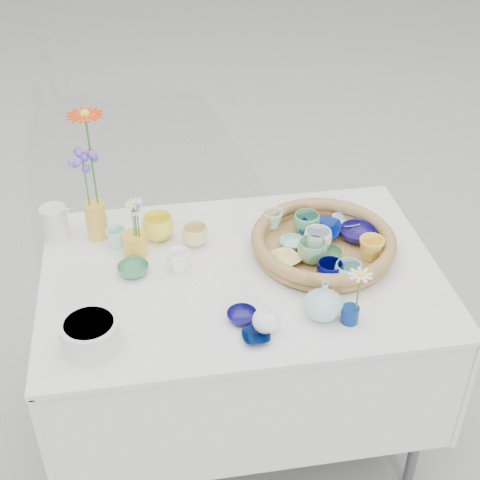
{
  "coord_description": "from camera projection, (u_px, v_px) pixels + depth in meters",
  "views": [
    {
      "loc": [
        -0.27,
        -1.66,
        2.08
      ],
      "look_at": [
        0.0,
        0.02,
        0.87
      ],
      "focal_mm": 50.0,
      "sensor_mm": 36.0,
      "label": 1
    }
  ],
  "objects": [
    {
      "name": "loose_ceramic_5",
      "position": [
        116.0,
        237.0,
        2.22
      ],
      "size": [
        0.07,
        0.07,
        0.06
      ],
      "primitive_type": "imported",
      "rotation": [
        0.0,
        0.0,
        -0.05
      ],
      "color": "#A7EECC",
      "rests_on": "display_table"
    },
    {
      "name": "bud_vase_seafoam",
      "position": [
        324.0,
        300.0,
        1.92
      ],
      "size": [
        0.15,
        0.15,
        0.12
      ],
      "primitive_type": "imported",
      "rotation": [
        0.0,
        0.0,
        0.32
      ],
      "color": "#9CD1CA",
      "rests_on": "display_table"
    },
    {
      "name": "loose_ceramic_4",
      "position": [
        242.0,
        316.0,
        1.93
      ],
      "size": [
        0.11,
        0.11,
        0.03
      ],
      "primitive_type": "imported",
      "rotation": [
        0.0,
        0.0,
        0.22
      ],
      "color": "#0F0D54",
      "rests_on": "display_table"
    },
    {
      "name": "tray_ceramic_4",
      "position": [
        312.0,
        251.0,
        2.12
      ],
      "size": [
        0.1,
        0.1,
        0.08
      ],
      "primitive_type": "imported",
      "rotation": [
        0.0,
        0.0,
        0.09
      ],
      "color": "#6DAE78",
      "rests_on": "wicker_tray"
    },
    {
      "name": "wicker_tray",
      "position": [
        323.0,
        243.0,
        2.18
      ],
      "size": [
        0.47,
        0.47,
        0.08
      ],
      "primitive_type": null,
      "color": "brown",
      "rests_on": "display_table"
    },
    {
      "name": "single_daisy",
      "position": [
        358.0,
        292.0,
        1.86
      ],
      "size": [
        0.1,
        0.1,
        0.14
      ],
      "primitive_type": null,
      "rotation": [
        0.0,
        0.0,
        0.25
      ],
      "color": "white",
      "rests_on": "bud_vase_cobalt"
    },
    {
      "name": "tray_ceramic_0",
      "position": [
        320.0,
        230.0,
        2.25
      ],
      "size": [
        0.18,
        0.18,
        0.03
      ],
      "primitive_type": "imported",
      "rotation": [
        0.0,
        0.0,
        -0.42
      ],
      "color": "#001363",
      "rests_on": "wicker_tray"
    },
    {
      "name": "tray_ceramic_10",
      "position": [
        284.0,
        260.0,
        2.12
      ],
      "size": [
        0.13,
        0.13,
        0.02
      ],
      "primitive_type": "imported",
      "rotation": [
        0.0,
        0.0,
        0.39
      ],
      "color": "#EEDB75",
      "rests_on": "wicker_tray"
    },
    {
      "name": "tray_ceramic_5",
      "position": [
        292.0,
        243.0,
        2.19
      ],
      "size": [
        0.11,
        0.11,
        0.03
      ],
      "primitive_type": "imported",
      "rotation": [
        0.0,
        0.0,
        -0.38
      ],
      "color": "#8FD4BE",
      "rests_on": "wicker_tray"
    },
    {
      "name": "tray_ceramic_6",
      "position": [
        273.0,
        220.0,
        2.27
      ],
      "size": [
        0.09,
        0.09,
        0.07
      ],
      "primitive_type": "imported",
      "rotation": [
        0.0,
        0.0,
        -0.3
      ],
      "color": "#ACDCC3",
      "rests_on": "wicker_tray"
    },
    {
      "name": "tray_ceramic_7",
      "position": [
        318.0,
        240.0,
        2.17
      ],
      "size": [
        0.11,
        0.11,
        0.07
      ],
      "primitive_type": "imported",
      "rotation": [
        0.0,
        0.0,
        0.19
      ],
      "color": "white",
      "rests_on": "wicker_tray"
    },
    {
      "name": "bud_vase_paleblue",
      "position": [
        266.0,
        315.0,
        1.87
      ],
      "size": [
        0.09,
        0.09,
        0.12
      ],
      "primitive_type": null,
      "rotation": [
        0.0,
        0.0,
        -0.26
      ],
      "color": "white",
      "rests_on": "display_table"
    },
    {
      "name": "daisy_posy",
      "position": [
        134.0,
        218.0,
        2.11
      ],
      "size": [
        0.08,
        0.08,
        0.13
      ],
      "primitive_type": null,
      "rotation": [
        0.0,
        0.0,
        0.11
      ],
      "color": "white",
      "rests_on": "daisy_cup"
    },
    {
      "name": "tray_ceramic_11",
      "position": [
        348.0,
        273.0,
        2.03
      ],
      "size": [
        0.1,
        0.1,
        0.07
      ],
      "primitive_type": "imported",
      "rotation": [
        0.0,
        0.0,
        -0.15
      ],
      "color": "#91E2D8",
      "rests_on": "wicker_tray"
    },
    {
      "name": "gerbera",
      "position": [
        92.0,
        161.0,
        2.12
      ],
      "size": [
        0.13,
        0.13,
        0.34
      ],
      "primitive_type": null,
      "rotation": [
        0.0,
        0.0,
        0.03
      ],
      "color": "red",
      "rests_on": "tall_vase_yellow"
    },
    {
      "name": "tray_ceramic_2",
      "position": [
        371.0,
        249.0,
        2.13
      ],
      "size": [
        0.09,
        0.09,
        0.08
      ],
      "primitive_type": "imported",
      "rotation": [
        0.0,
        0.0,
        -0.13
      ],
      "color": "yellow",
      "rests_on": "wicker_tray"
    },
    {
      "name": "loose_ceramic_1",
      "position": [
        195.0,
        235.0,
        2.23
      ],
      "size": [
        0.12,
        0.12,
        0.07
      ],
      "primitive_type": "imported",
      "rotation": [
        0.0,
        0.0,
        -0.43
      ],
      "color": "#EED286",
      "rests_on": "display_table"
    },
    {
      "name": "daisy_cup",
      "position": [
        135.0,
        245.0,
        2.17
      ],
      "size": [
        0.09,
        0.09,
        0.08
      ],
      "primitive_type": "cylinder",
      "rotation": [
        0.0,
        0.0,
        -0.17
      ],
      "color": "gold",
      "rests_on": "display_table"
    },
    {
      "name": "hydrangea",
      "position": [
        86.0,
        183.0,
        2.15
      ],
      "size": [
        0.08,
        0.08,
        0.24
      ],
      "primitive_type": null,
      "rotation": [
        0.0,
        0.0,
        0.14
      ],
      "color": "#4C43B5",
      "rests_on": "tall_vase_yellow"
    },
    {
      "name": "fluted_bowl",
      "position": [
        90.0,
        334.0,
        1.83
      ],
      "size": [
        0.21,
        0.21,
        0.09
      ],
      "primitive_type": null,
      "rotation": [
        0.0,
        0.0,
        0.37
      ],
      "color": "silver",
      "rests_on": "display_table"
    },
    {
      "name": "loose_ceramic_3",
      "position": [
        178.0,
        260.0,
        2.11
      ],
      "size": [
        0.08,
        0.08,
        0.07
      ],
      "primitive_type": "imported",
      "rotation": [
        0.0,
        0.0,
        0.02
      ],
      "color": "white",
      "rests_on": "display_table"
    },
    {
      "name": "tray_ceramic_8",
      "position": [
        346.0,
        221.0,
        2.3
      ],
      "size": [
        0.1,
        0.1,
        0.02
      ],
      "primitive_type": "imported",
      "rotation": [
        0.0,
        0.0,
        0.04
      ],
      "color": "#8ABDE5",
      "rests_on": "wicker_tray"
    },
    {
      "name": "tray_ceramic_12",
      "position": [
        307.0,
        223.0,
        2.25
      ],
      "size": [
        0.11,
        0.11,
        0.07
      ],
      "primitive_type": "imported",
      "rotation": [
        0.0,
        0.0,
        0.19
      ],
      "color": "#51A573",
      "rests_on": "wicker_tray"
    },
    {
      "name": "tall_vase_yellow",
      "position": [
        96.0,
        220.0,
        2.24
      ],
      "size": [
        0.08,
        0.08,
        0.13
      ],
      "primitive_type": "cylinder",
      "rotation": [
        0.0,
        0.0,
        -0.14
      ],
      "color": "gold",
      "rests_on": "display_table"
    },
    {
      "name": "ground",
      "position": [
        241.0,
        427.0,
        2.57
      ],
      "size": [
        80.0,
        80.0,
        0.0
      ],
      "primitive_type": "plane",
      "color": "gray"
    },
    {
      "name": "tray_ceramic_3",
      "position": [
        327.0,
        255.0,
        2.14
      ],
      "size": [
        0.11,
        0.11,
        0.03
      ],
      "primitive_type": "imported",
      "rotation": [
        0.0,
        0.0,
        -0.23
      ],
      "color": "#467E4E",
      "rests_on": "wicker_tray"
    },
    {
      "name": "tray_ceramic_9",
      "position": [
        330.0,
        271.0,
        2.04
      ],
      "size": [
        0.1,
        0.1,
        0.07
      ],
      "primitive_type": "imported",
      "rotation": [
        0.0,
        0.0,
        0.29
      ],
      "color": "#000241",
      "rests_on": "wicker_tray"
    },
    {
      "name": "tray_ceramic_1",
      "position": [
        358.0,
        234.0,
        2.23
      ],
      "size": [
        0.13,
        0.13,
        0.04
      ],
      "primitive_type": "imported",
      "rotation": [
        0.0,
        0.0,
        0.11
      ],
      "color": "#160D56",
      "rests_on": "wicker_tray"
    },
    {
      "name": "bud_vase_cobalt",
      "position": [
        350.0,
        314.0,
        1.92
      ],
      "size": [
        0.06,
        0.06,
        0.05
      ],
      "primitive_type": "cylinder",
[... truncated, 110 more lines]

